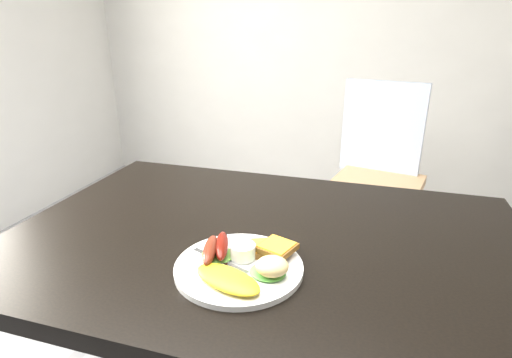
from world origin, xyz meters
name	(u,v)px	position (x,y,z in m)	size (l,w,h in m)	color
room_back_panel	(353,6)	(0.00, 2.25, 1.35)	(4.00, 0.04, 2.70)	silver
dining_table	(265,242)	(0.00, 0.00, 0.73)	(1.20, 0.80, 0.04)	black
dining_chair	(377,185)	(0.27, 1.19, 0.45)	(0.42, 0.42, 0.05)	tan
person	(238,145)	(-0.36, 0.85, 0.71)	(0.51, 0.34, 1.42)	navy
plate	(239,267)	(-0.01, -0.16, 0.76)	(0.26, 0.26, 0.01)	white
lettuce_left	(218,254)	(-0.06, -0.14, 0.77)	(0.07, 0.06, 0.01)	#649A31
lettuce_right	(268,272)	(0.05, -0.17, 0.77)	(0.07, 0.07, 0.01)	green
omelette	(228,279)	(-0.01, -0.22, 0.77)	(0.14, 0.07, 0.02)	yellow
sausage_a	(210,250)	(-0.07, -0.15, 0.78)	(0.03, 0.11, 0.03)	brown
sausage_b	(222,245)	(-0.06, -0.13, 0.78)	(0.03, 0.11, 0.03)	#5B1006
ramekin	(243,251)	(-0.01, -0.13, 0.78)	(0.05, 0.05, 0.03)	white
toast_a	(267,248)	(0.03, -0.09, 0.77)	(0.07, 0.07, 0.01)	brown
toast_b	(277,248)	(0.05, -0.10, 0.78)	(0.07, 0.07, 0.01)	olive
potato_salad	(272,266)	(0.06, -0.18, 0.79)	(0.06, 0.06, 0.03)	beige
fork	(220,261)	(-0.05, -0.16, 0.76)	(0.14, 0.01, 0.00)	#ADAFB7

